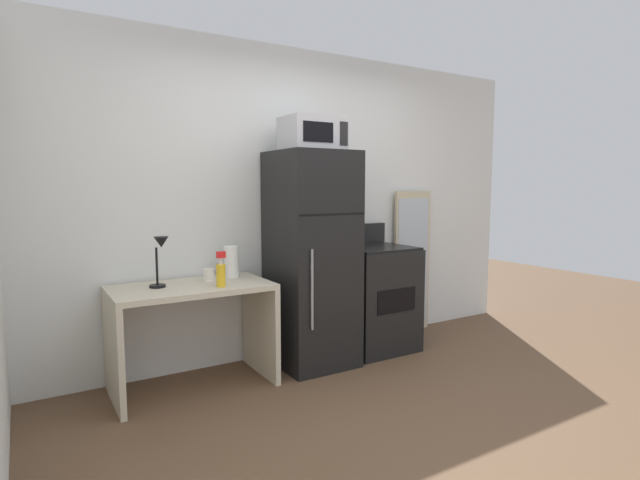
{
  "coord_description": "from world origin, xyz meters",
  "views": [
    {
      "loc": [
        -2.03,
        -2.09,
        1.44
      ],
      "look_at": [
        -0.08,
        1.1,
        1.04
      ],
      "focal_mm": 27.73,
      "sensor_mm": 36.0,
      "label": 1
    }
  ],
  "objects": [
    {
      "name": "microwave",
      "position": [
        -0.03,
        1.29,
        1.85
      ],
      "size": [
        0.46,
        0.35,
        0.26
      ],
      "color": "#B7B7BC",
      "rests_on": "refrigerator"
    },
    {
      "name": "paper_towel_roll",
      "position": [
        -0.66,
        1.46,
        0.87
      ],
      "size": [
        0.11,
        0.11,
        0.24
      ],
      "primitive_type": "cylinder",
      "color": "white",
      "rests_on": "desk"
    },
    {
      "name": "refrigerator",
      "position": [
        -0.03,
        1.31,
        0.86
      ],
      "size": [
        0.59,
        0.66,
        1.72
      ],
      "color": "black",
      "rests_on": "ground"
    },
    {
      "name": "leaning_mirror",
      "position": [
        1.29,
        1.59,
        0.7
      ],
      "size": [
        0.44,
        0.03,
        1.4
      ],
      "color": "#C6B793",
      "rests_on": "ground"
    },
    {
      "name": "oven_range",
      "position": [
        0.62,
        1.33,
        0.47
      ],
      "size": [
        0.63,
        0.61,
        1.1
      ],
      "color": "black",
      "rests_on": "ground"
    },
    {
      "name": "desk_lamp",
      "position": [
        -1.22,
        1.35,
        0.99
      ],
      "size": [
        0.14,
        0.12,
        0.35
      ],
      "color": "black",
      "rests_on": "desk"
    },
    {
      "name": "coffee_mug",
      "position": [
        -0.87,
        1.37,
        0.8
      ],
      "size": [
        0.08,
        0.08,
        0.09
      ],
      "primitive_type": "cylinder",
      "color": "white",
      "rests_on": "desk"
    },
    {
      "name": "desk",
      "position": [
        -1.02,
        1.32,
        0.52
      ],
      "size": [
        1.1,
        0.62,
        0.75
      ],
      "color": "beige",
      "rests_on": "ground"
    },
    {
      "name": "wall_back_white",
      "position": [
        0.0,
        1.7,
        1.3
      ],
      "size": [
        5.0,
        0.1,
        2.6
      ],
      "primitive_type": "cube",
      "color": "silver",
      "rests_on": "ground"
    },
    {
      "name": "spray_bottle",
      "position": [
        -0.86,
        1.15,
        0.85
      ],
      "size": [
        0.06,
        0.06,
        0.25
      ],
      "color": "yellow",
      "rests_on": "desk"
    },
    {
      "name": "ground_plane",
      "position": [
        0.0,
        0.0,
        0.0
      ],
      "size": [
        12.0,
        12.0,
        0.0
      ],
      "primitive_type": "plane",
      "color": "brown"
    }
  ]
}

